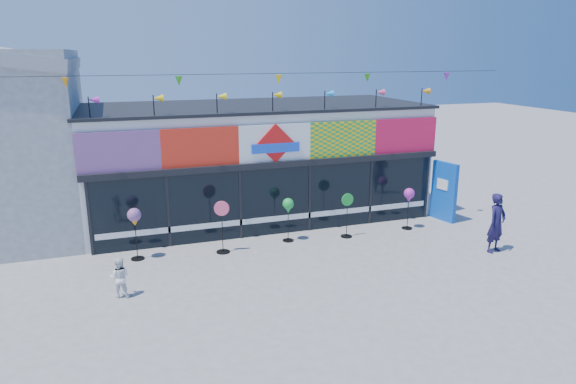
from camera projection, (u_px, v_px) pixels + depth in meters
name	position (u px, v px, depth m)	size (l,w,h in m)	color
ground	(313.00, 273.00, 14.19)	(80.00, 80.00, 0.00)	gray
kite_shop	(255.00, 160.00, 19.08)	(16.00, 5.70, 5.31)	silver
blue_sign	(444.00, 191.00, 18.50)	(0.41, 1.08, 2.14)	blue
spinner_0	(134.00, 219.00, 14.86)	(0.40, 0.40, 1.57)	black
spinner_1	(222.00, 226.00, 15.48)	(0.45, 0.42, 1.64)	black
spinner_2	(288.00, 207.00, 16.37)	(0.36, 0.36, 1.44)	black
spinner_3	(347.00, 214.00, 16.83)	(0.42, 0.38, 1.49)	black
spinner_4	(409.00, 196.00, 17.53)	(0.37, 0.37, 1.45)	black
adult_man	(497.00, 223.00, 15.54)	(0.67, 0.44, 1.84)	#18133C
child	(120.00, 277.00, 12.73)	(0.50, 0.29, 1.03)	white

